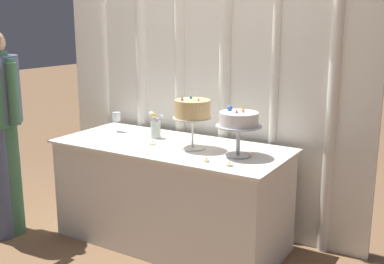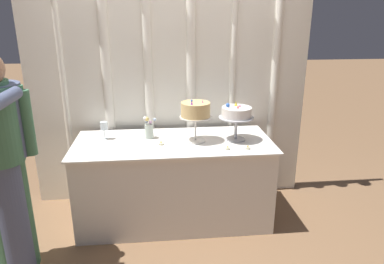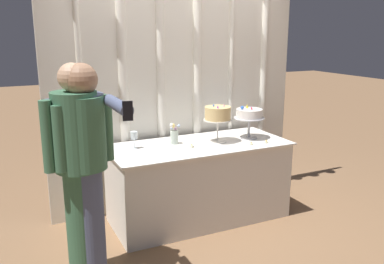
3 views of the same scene
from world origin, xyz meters
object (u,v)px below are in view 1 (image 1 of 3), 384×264
Objects in this scene: flower_vase at (155,127)px; tealight_near_right at (229,165)px; wine_glass at (117,117)px; tealight_far_left at (153,144)px; cake_table at (171,194)px; cake_display_nearright at (239,122)px; tealight_near_left at (206,160)px; cake_display_nearleft at (192,111)px.

tealight_near_right is at bearing -23.45° from flower_vase.
flower_vase is at bearing -1.93° from wine_glass.
tealight_far_left is 1.15× the size of tealight_near_right.
cake_display_nearright is (0.57, -0.02, 0.64)m from cake_table.
tealight_far_left is (-0.11, -0.07, 0.40)m from cake_table.
tealight_near_left is at bearing -117.32° from cake_display_nearright.
cake_display_nearright is at bearing 102.99° from tealight_near_right.
cake_display_nearleft is 2.36× the size of wine_glass.
cake_display_nearleft is at bearing 150.35° from tealight_near_right.
tealight_far_left is at bearing 162.67° from tealight_near_left.
wine_glass is 4.02× the size of tealight_near_left.
cake_display_nearright is at bearing -0.54° from cake_display_nearleft.
tealight_far_left and tealight_near_left have the same top height.
cake_display_nearright is 1.65× the size of flower_vase.
cake_table is at bearing 175.97° from cake_display_nearleft.
cake_table is 4.56× the size of cake_display_nearleft.
cake_display_nearright reaches higher than flower_vase.
cake_display_nearright reaches higher than tealight_far_left.
wine_glass is 0.56m from tealight_far_left.
cake_display_nearright is at bearing -6.75° from wine_glass.
flower_vase is at bearing 119.95° from tealight_far_left.
tealight_near_left is at bearing 177.88° from tealight_near_right.
tealight_far_left is at bearing -60.05° from flower_vase.
flower_vase is at bearing 156.55° from tealight_near_right.
cake_display_nearleft is 1.84× the size of flower_vase.
cake_table is 0.86m from cake_display_nearright.
tealight_near_right is (0.17, -0.01, -0.00)m from tealight_near_left.
flower_vase reaches higher than tealight_near_right.
tealight_near_right reaches higher than cake_table.
wine_glass reaches higher than tealight_near_right.
cake_display_nearright is 0.34m from tealight_near_right.
tealight_near_right is at bearing -77.01° from cake_display_nearright.
cake_display_nearright is 0.82m from flower_vase.
cake_display_nearright is at bearing 62.68° from tealight_near_left.
tealight_near_right is (0.06, -0.24, -0.24)m from cake_display_nearright.
cake_display_nearleft is at bearing -9.49° from wine_glass.
flower_vase is at bearing 170.79° from cake_display_nearright.
cake_display_nearleft reaches higher than tealight_far_left.
flower_vase is (-0.42, 0.12, -0.19)m from cake_display_nearleft.
cake_table is at bearing 178.23° from cake_display_nearright.
wine_glass is (-0.63, 0.12, 0.52)m from cake_table.
flower_vase is 0.92m from tealight_near_right.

